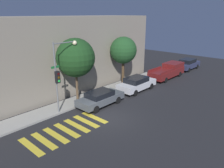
% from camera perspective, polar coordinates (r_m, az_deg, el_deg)
% --- Properties ---
extents(ground_plane, '(60.00, 60.00, 0.00)m').
position_cam_1_polar(ground_plane, '(16.84, -1.21, -8.89)').
color(ground_plane, black).
extents(sidewalk, '(26.00, 2.03, 0.14)m').
position_cam_1_polar(sidewalk, '(19.70, -10.16, -4.83)').
color(sidewalk, gray).
rests_on(sidewalk, ground).
extents(building_row, '(26.00, 6.00, 7.35)m').
position_cam_1_polar(building_row, '(22.25, -17.71, 6.94)').
color(building_row, gray).
rests_on(building_row, ground).
extents(crosswalk, '(5.67, 2.60, 0.00)m').
position_cam_1_polar(crosswalk, '(15.55, -11.76, -11.74)').
color(crosswalk, gold).
rests_on(crosswalk, ground).
extents(traffic_light_pole, '(2.46, 0.56, 5.65)m').
position_cam_1_polar(traffic_light_pole, '(17.09, -13.16, 3.96)').
color(traffic_light_pole, slate).
rests_on(traffic_light_pole, ground).
extents(sedan_near_corner, '(4.32, 1.79, 1.31)m').
position_cam_1_polar(sedan_near_corner, '(18.77, -3.06, -3.64)').
color(sedan_near_corner, '#4C5156').
rests_on(sedan_near_corner, ground).
extents(sedan_middle, '(4.50, 1.89, 1.44)m').
position_cam_1_polar(sedan_middle, '(22.50, 6.45, 0.13)').
color(sedan_middle, silver).
rests_on(sedan_middle, ground).
extents(pickup_truck, '(5.69, 1.95, 1.69)m').
position_cam_1_polar(pickup_truck, '(27.84, 14.45, 3.37)').
color(pickup_truck, maroon).
rests_on(pickup_truck, ground).
extents(sedan_far_end, '(4.51, 1.85, 1.50)m').
position_cam_1_polar(sedan_far_end, '(32.80, 19.15, 4.97)').
color(sedan_far_end, '#2D3351').
rests_on(sedan_far_end, ground).
extents(tree_near_corner, '(3.35, 3.35, 5.67)m').
position_cam_1_polar(tree_near_corner, '(19.05, -9.51, 6.78)').
color(tree_near_corner, brown).
rests_on(tree_near_corner, ground).
extents(tree_midblock, '(2.86, 2.86, 5.31)m').
position_cam_1_polar(tree_midblock, '(23.51, 2.98, 8.76)').
color(tree_midblock, '#4C3823').
rests_on(tree_midblock, ground).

